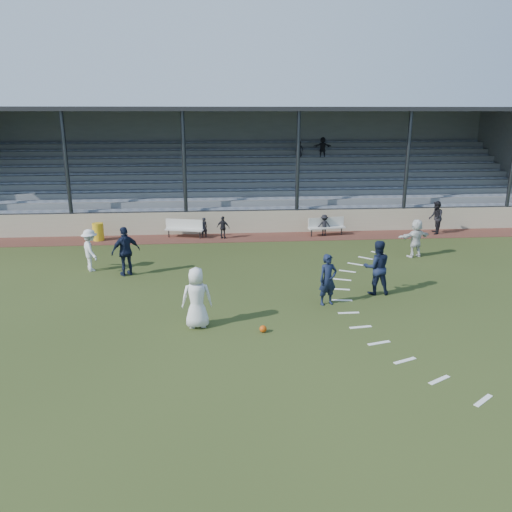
{
  "coord_description": "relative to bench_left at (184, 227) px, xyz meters",
  "views": [
    {
      "loc": [
        -1.46,
        -14.91,
        6.36
      ],
      "look_at": [
        0.0,
        2.5,
        1.3
      ],
      "focal_mm": 35.0,
      "sensor_mm": 36.0,
      "label": 1
    }
  ],
  "objects": [
    {
      "name": "player_navy_wing",
      "position": [
        -1.97,
        -6.1,
        0.41
      ],
      "size": [
        1.26,
        1.02,
        2.0
      ],
      "primitive_type": "imported",
      "rotation": [
        0.0,
        0.0,
        3.68
      ],
      "color": "#121931",
      "rests_on": "ground"
    },
    {
      "name": "player_navy_lead",
      "position": [
        5.39,
        -9.92,
        0.3
      ],
      "size": [
        0.73,
        0.58,
        1.77
      ],
      "primitive_type": "imported",
      "rotation": [
        0.0,
        0.0,
        0.26
      ],
      "color": "#121931",
      "rests_on": "ground"
    },
    {
      "name": "player_white_lead",
      "position": [
        1.01,
        -11.42,
        0.36
      ],
      "size": [
        0.96,
        0.66,
        1.89
      ],
      "primitive_type": "imported",
      "rotation": [
        0.0,
        0.0,
        3.21
      ],
      "color": "silver",
      "rests_on": "ground"
    },
    {
      "name": "player_navy_mid",
      "position": [
        7.37,
        -9.02,
        0.41
      ],
      "size": [
        1.0,
        0.79,
        1.99
      ],
      "primitive_type": "imported",
      "rotation": [
        0.0,
        0.0,
        3.1
      ],
      "color": "#121931",
      "rests_on": "ground"
    },
    {
      "name": "player_white_wing",
      "position": [
        -3.53,
        -5.38,
        0.29
      ],
      "size": [
        1.13,
        1.31,
        1.75
      ],
      "primitive_type": "imported",
      "rotation": [
        0.0,
        0.0,
        2.09
      ],
      "color": "silver",
      "rests_on": "ground"
    },
    {
      "name": "bench_right",
      "position": [
        7.52,
        -0.15,
        0.0
      ],
      "size": [
        2.04,
        0.77,
        0.95
      ],
      "rotation": [
        0.0,
        0.0,
        0.16
      ],
      "color": "beige",
      "rests_on": "cinder_track"
    },
    {
      "name": "player_white_back",
      "position": [
        10.65,
        -4.48,
        0.29
      ],
      "size": [
        1.7,
        0.93,
        1.74
      ],
      "primitive_type": "imported",
      "rotation": [
        0.0,
        0.0,
        3.42
      ],
      "color": "silver",
      "rests_on": "ground"
    },
    {
      "name": "trash_bin",
      "position": [
        -4.35,
        -0.27,
        -0.12
      ],
      "size": [
        0.56,
        0.56,
        0.89
      ],
      "primitive_type": "cylinder",
      "color": "gold",
      "rests_on": "cinder_track"
    },
    {
      "name": "penalty_arc",
      "position": [
        7.2,
        -10.75,
        -0.58
      ],
      "size": [
        3.89,
        14.63,
        0.01
      ],
      "color": "white",
      "rests_on": "ground"
    },
    {
      "name": "bench_left",
      "position": [
        0.0,
        0.0,
        0.0
      ],
      "size": [
        2.03,
        0.97,
        0.95
      ],
      "rotation": [
        0.0,
        0.0,
        -0.27
      ],
      "color": "beige",
      "rests_on": "cinder_track"
    },
    {
      "name": "sub_left_near",
      "position": [
        1.02,
        -0.09,
        -0.04
      ],
      "size": [
        0.45,
        0.38,
        1.06
      ],
      "primitive_type": "imported",
      "rotation": [
        0.0,
        0.0,
        3.52
      ],
      "color": "black",
      "rests_on": "cinder_track"
    },
    {
      "name": "official",
      "position": [
        13.44,
        -0.29,
        0.32
      ],
      "size": [
        0.86,
        1.0,
        1.77
      ],
      "primitive_type": "imported",
      "rotation": [
        0.0,
        0.0,
        4.46
      ],
      "color": "black",
      "rests_on": "cinder_track"
    },
    {
      "name": "retaining_wall",
      "position": [
        3.08,
        0.8,
        0.02
      ],
      "size": [
        34.0,
        0.18,
        1.2
      ],
      "primitive_type": "cube",
      "color": "#B3A78A",
      "rests_on": "ground"
    },
    {
      "name": "sub_left_far",
      "position": [
        2.03,
        -0.4,
        0.02
      ],
      "size": [
        0.74,
        0.5,
        1.16
      ],
      "primitive_type": "imported",
      "rotation": [
        0.0,
        0.0,
        2.79
      ],
      "color": "black",
      "rests_on": "cinder_track"
    },
    {
      "name": "sub_right",
      "position": [
        7.39,
        -0.19,
        -0.0
      ],
      "size": [
        0.73,
        0.43,
        1.12
      ],
      "primitive_type": "imported",
      "rotation": [
        0.0,
        0.0,
        3.12
      ],
      "color": "black",
      "rests_on": "cinder_track"
    },
    {
      "name": "grandstand",
      "position": [
        3.08,
        5.51,
        1.62
      ],
      "size": [
        34.6,
        9.0,
        6.61
      ],
      "color": "slate",
      "rests_on": "ground"
    },
    {
      "name": "cinder_track",
      "position": [
        3.08,
        -0.25,
        -0.57
      ],
      "size": [
        34.0,
        2.0,
        0.02
      ],
      "primitive_type": "cube",
      "color": "#512820",
      "rests_on": "ground"
    },
    {
      "name": "football",
      "position": [
        2.98,
        -11.99,
        -0.48
      ],
      "size": [
        0.22,
        0.22,
        0.22
      ],
      "primitive_type": "sphere",
      "color": "#BF460B",
      "rests_on": "ground"
    },
    {
      "name": "ground",
      "position": [
        3.08,
        -10.75,
        -0.58
      ],
      "size": [
        90.0,
        90.0,
        0.0
      ],
      "primitive_type": "plane",
      "color": "#2D3A17",
      "rests_on": "ground"
    }
  ]
}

